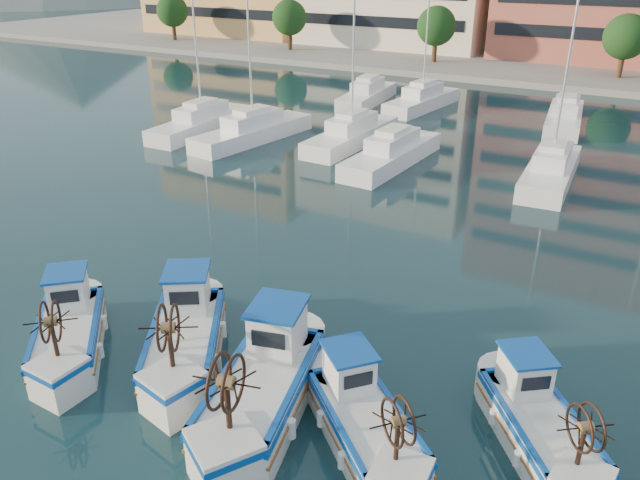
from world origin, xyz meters
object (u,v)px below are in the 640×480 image
at_px(fishing_boat_a, 68,329).
at_px(fishing_boat_e, 538,420).
at_px(fishing_boat_d, 363,418).
at_px(fishing_boat_b, 185,334).
at_px(fishing_boat_c, 264,383).

relative_size(fishing_boat_a, fishing_boat_e, 1.04).
xyz_separation_m(fishing_boat_a, fishing_boat_d, (9.47, 0.97, -0.04)).
distance_m(fishing_boat_b, fishing_boat_d, 6.16).
xyz_separation_m(fishing_boat_c, fishing_boat_e, (6.51, 2.34, -0.18)).
bearing_deg(fishing_boat_d, fishing_boat_b, 126.21).
relative_size(fishing_boat_c, fishing_boat_e, 1.29).
bearing_deg(fishing_boat_a, fishing_boat_d, -37.81).
bearing_deg(fishing_boat_e, fishing_boat_b, 150.84).
relative_size(fishing_boat_a, fishing_boat_b, 0.87).
bearing_deg(fishing_boat_d, fishing_boat_c, 136.51).
relative_size(fishing_boat_a, fishing_boat_c, 0.81).
relative_size(fishing_boat_b, fishing_boat_c, 0.93).
height_order(fishing_boat_d, fishing_boat_e, fishing_boat_d).
distance_m(fishing_boat_a, fishing_boat_b, 3.65).
bearing_deg(fishing_boat_a, fishing_boat_e, -30.71).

